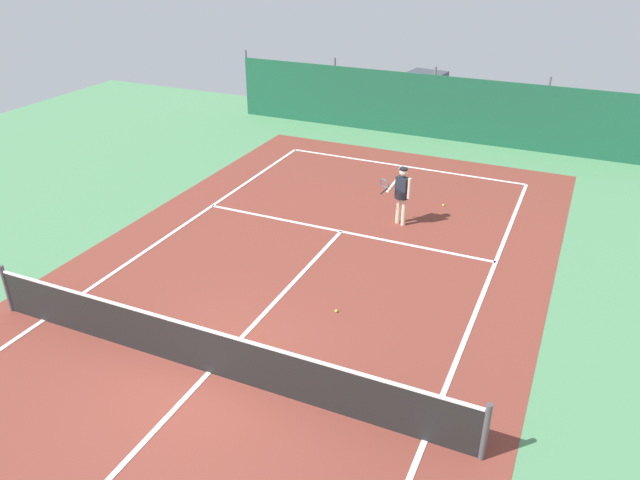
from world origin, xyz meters
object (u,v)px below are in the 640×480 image
at_px(tennis_ball_by_sideline, 406,199).
at_px(tennis_player, 402,192).
at_px(tennis_ball_near_player, 336,311).
at_px(tennis_net, 207,350).
at_px(parked_car, 423,93).
at_px(tennis_ball_midcourt, 443,205).

bearing_deg(tennis_ball_by_sideline, tennis_player, -78.74).
xyz_separation_m(tennis_ball_near_player, tennis_ball_by_sideline, (-0.42, 6.42, 0.00)).
height_order(tennis_net, parked_car, parked_car).
height_order(tennis_ball_by_sideline, parked_car, parked_car).
xyz_separation_m(tennis_player, tennis_ball_by_sideline, (-0.34, 1.69, -0.93)).
relative_size(tennis_player, parked_car, 0.37).
height_order(tennis_ball_near_player, parked_car, parked_car).
relative_size(tennis_net, tennis_ball_midcourt, 153.33).
relative_size(tennis_ball_midcourt, parked_car, 0.01).
distance_m(tennis_ball_near_player, parked_car, 16.22).
bearing_deg(tennis_player, tennis_ball_by_sideline, -55.52).
xyz_separation_m(tennis_net, tennis_ball_near_player, (1.38, 2.79, -0.48)).
height_order(tennis_ball_midcourt, tennis_ball_by_sideline, same).
bearing_deg(parked_car, tennis_net, 101.62).
bearing_deg(tennis_player, tennis_ball_near_player, 114.28).
xyz_separation_m(tennis_player, parked_car, (-2.58, 11.25, -0.12)).
distance_m(tennis_player, tennis_ball_midcourt, 2.08).
bearing_deg(tennis_ball_midcourt, tennis_net, -102.88).
bearing_deg(tennis_ball_near_player, tennis_ball_by_sideline, 93.78).
bearing_deg(tennis_net, parked_car, 93.92).
relative_size(tennis_ball_near_player, tennis_ball_midcourt, 1.00).
height_order(tennis_ball_near_player, tennis_ball_midcourt, same).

